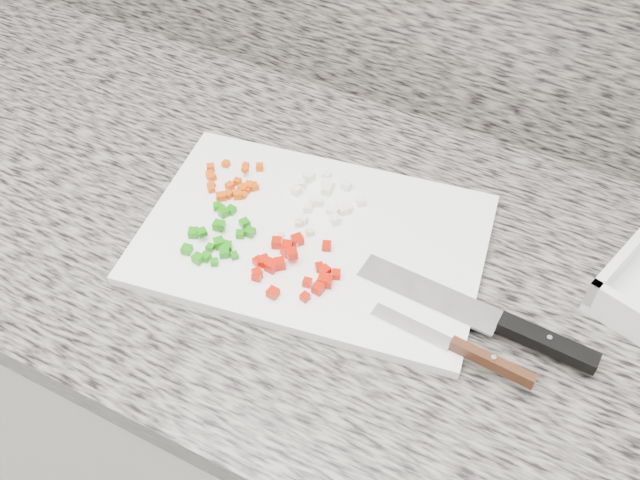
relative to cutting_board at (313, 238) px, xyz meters
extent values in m
cube|color=silver|center=(-0.05, 0.01, -0.48)|extent=(3.92, 0.62, 0.86)
cube|color=slate|center=(-0.05, 0.01, -0.03)|extent=(3.96, 0.64, 0.04)
cube|color=white|center=(0.00, 0.00, 0.00)|extent=(0.47, 0.35, 0.01)
cube|color=#D84604|center=(-0.11, 0.04, 0.01)|extent=(0.01, 0.01, 0.01)
cube|color=#D84604|center=(-0.11, 0.04, 0.01)|extent=(0.01, 0.01, 0.01)
cube|color=#D84604|center=(-0.11, 0.02, 0.01)|extent=(0.01, 0.01, 0.01)
cube|color=#D84604|center=(-0.12, 0.03, 0.01)|extent=(0.01, 0.01, 0.01)
cube|color=#D84604|center=(-0.12, 0.01, 0.01)|extent=(0.02, 0.02, 0.01)
cube|color=#D84604|center=(-0.12, 0.07, 0.01)|extent=(0.01, 0.01, 0.01)
cube|color=#D84604|center=(-0.17, 0.06, 0.01)|extent=(0.01, 0.01, 0.01)
cube|color=#D84604|center=(-0.11, 0.03, 0.01)|extent=(0.01, 0.01, 0.01)
cube|color=#D84604|center=(-0.14, 0.02, 0.01)|extent=(0.01, 0.01, 0.01)
cube|color=#D84604|center=(-0.13, 0.05, 0.02)|extent=(0.01, 0.01, 0.01)
cube|color=#D84604|center=(-0.13, 0.01, 0.01)|extent=(0.01, 0.01, 0.01)
cube|color=#D84604|center=(-0.11, 0.03, 0.01)|extent=(0.01, 0.01, 0.01)
cube|color=#D84604|center=(-0.18, 0.04, 0.01)|extent=(0.01, 0.01, 0.01)
cube|color=#D84604|center=(-0.14, 0.00, 0.01)|extent=(0.01, 0.01, 0.01)
cube|color=#D84604|center=(-0.14, 0.00, 0.01)|extent=(0.01, 0.01, 0.01)
cube|color=#D84604|center=(-0.16, 0.01, 0.01)|extent=(0.01, 0.01, 0.01)
cube|color=#D84604|center=(-0.17, 0.03, 0.01)|extent=(0.01, 0.01, 0.01)
cube|color=#D84604|center=(-0.13, 0.04, 0.01)|extent=(0.01, 0.01, 0.01)
cube|color=#D84604|center=(-0.17, 0.03, 0.01)|extent=(0.01, 0.01, 0.01)
cube|color=#D84604|center=(-0.14, 0.07, 0.01)|extent=(0.01, 0.01, 0.01)
cube|color=#D84604|center=(-0.16, 0.01, 0.01)|extent=(0.01, 0.01, 0.01)
cube|color=#D84604|center=(-0.11, 0.03, 0.01)|extent=(0.01, 0.01, 0.01)
cube|color=#D84604|center=(-0.12, 0.03, 0.01)|extent=(0.01, 0.01, 0.01)
cube|color=white|center=(0.01, 0.05, 0.01)|extent=(0.02, 0.02, 0.01)
cube|color=white|center=(-0.02, 0.09, 0.01)|extent=(0.01, 0.01, 0.01)
cube|color=white|center=(-0.02, 0.07, 0.01)|extent=(0.01, 0.01, 0.01)
cube|color=white|center=(-0.05, 0.07, 0.01)|extent=(0.01, 0.01, 0.01)
cube|color=white|center=(0.00, 0.04, 0.01)|extent=(0.01, 0.01, 0.01)
cube|color=white|center=(-0.03, 0.03, 0.01)|extent=(0.01, 0.01, 0.01)
cube|color=white|center=(0.03, 0.08, 0.01)|extent=(0.01, 0.01, 0.01)
cube|color=white|center=(-0.02, 0.05, 0.01)|extent=(0.02, 0.02, 0.01)
cube|color=white|center=(-0.05, 0.09, 0.01)|extent=(0.02, 0.02, 0.01)
cube|color=white|center=(-0.03, 0.09, 0.01)|extent=(0.02, 0.02, 0.01)
cube|color=white|center=(-0.05, 0.09, 0.01)|extent=(0.02, 0.02, 0.01)
cube|color=white|center=(0.02, 0.05, 0.01)|extent=(0.01, 0.01, 0.01)
cube|color=white|center=(0.02, 0.03, 0.01)|extent=(0.02, 0.02, 0.01)
cube|color=white|center=(-0.02, 0.01, 0.01)|extent=(0.01, 0.01, 0.01)
cube|color=white|center=(0.01, 0.04, 0.01)|extent=(0.01, 0.01, 0.01)
cube|color=white|center=(0.02, 0.06, 0.01)|extent=(0.01, 0.01, 0.01)
cube|color=white|center=(0.00, 0.09, 0.01)|extent=(0.01, 0.01, 0.01)
cube|color=white|center=(-0.02, 0.05, 0.01)|extent=(0.02, 0.02, 0.01)
cube|color=white|center=(-0.05, 0.06, 0.01)|extent=(0.01, 0.01, 0.01)
cube|color=white|center=(-0.03, 0.10, 0.01)|extent=(0.01, 0.01, 0.01)
cube|color=#187C0B|center=(-0.08, -0.08, 0.01)|extent=(0.02, 0.02, 0.01)
cube|color=#187C0B|center=(-0.12, -0.07, 0.02)|extent=(0.01, 0.01, 0.01)
cube|color=#187C0B|center=(-0.08, -0.05, 0.01)|extent=(0.01, 0.01, 0.01)
cube|color=#187C0B|center=(-0.11, -0.01, 0.01)|extent=(0.01, 0.01, 0.01)
cube|color=#187C0B|center=(-0.11, -0.05, 0.02)|extent=(0.01, 0.01, 0.01)
cube|color=#187C0B|center=(-0.09, -0.07, 0.01)|extent=(0.02, 0.02, 0.01)
cube|color=#187C0B|center=(-0.09, -0.07, 0.01)|extent=(0.01, 0.01, 0.01)
cube|color=#187C0B|center=(-0.07, -0.08, 0.01)|extent=(0.01, 0.01, 0.01)
cube|color=#187C0B|center=(-0.11, -0.05, 0.01)|extent=(0.01, 0.01, 0.01)
cube|color=#187C0B|center=(-0.10, -0.10, 0.01)|extent=(0.01, 0.01, 0.01)
cube|color=#187C0B|center=(-0.10, -0.10, 0.01)|extent=(0.01, 0.01, 0.01)
cube|color=#187C0B|center=(-0.07, -0.04, 0.01)|extent=(0.01, 0.01, 0.01)
cube|color=#187C0B|center=(-0.13, -0.02, 0.01)|extent=(0.01, 0.01, 0.01)
cube|color=#187C0B|center=(-0.10, -0.08, 0.01)|extent=(0.01, 0.01, 0.01)
cube|color=#187C0B|center=(-0.13, -0.02, 0.01)|extent=(0.01, 0.01, 0.01)
cube|color=#187C0B|center=(-0.08, -0.03, 0.01)|extent=(0.02, 0.02, 0.01)
cube|color=#187C0B|center=(-0.13, -0.10, 0.01)|extent=(0.01, 0.01, 0.01)
cube|color=#187C0B|center=(-0.12, -0.02, 0.01)|extent=(0.01, 0.01, 0.01)
cube|color=#187C0B|center=(-0.08, -0.10, 0.01)|extent=(0.01, 0.01, 0.01)
cube|color=#187C0B|center=(-0.08, -0.07, 0.01)|extent=(0.02, 0.02, 0.01)
cube|color=#187C0B|center=(-0.13, -0.07, 0.01)|extent=(0.02, 0.02, 0.01)
cube|color=#BE1202|center=(0.06, -0.05, 0.01)|extent=(0.01, 0.01, 0.01)
cube|color=#BE1202|center=(-0.04, -0.07, 0.01)|extent=(0.01, 0.01, 0.01)
cube|color=#BE1202|center=(0.03, -0.01, 0.01)|extent=(0.01, 0.01, 0.01)
cube|color=#BE1202|center=(0.04, -0.05, 0.01)|extent=(0.01, 0.01, 0.01)
cube|color=#BE1202|center=(-0.01, -0.02, 0.01)|extent=(0.02, 0.02, 0.01)
cube|color=#BE1202|center=(0.03, -0.08, 0.01)|extent=(0.01, 0.01, 0.01)
cube|color=#BE1202|center=(-0.03, -0.09, 0.01)|extent=(0.02, 0.02, 0.01)
cube|color=#BE1202|center=(-0.01, -0.04, 0.01)|extent=(0.01, 0.01, 0.01)
cube|color=#BE1202|center=(-0.02, -0.04, 0.01)|extent=(0.02, 0.02, 0.01)
cube|color=#BE1202|center=(-0.01, -0.04, 0.01)|extent=(0.02, 0.02, 0.01)
cube|color=#BE1202|center=(0.05, -0.08, 0.01)|extent=(0.01, 0.01, 0.01)
cube|color=#BE1202|center=(0.05, -0.06, 0.01)|extent=(0.02, 0.02, 0.01)
cube|color=#BE1202|center=(0.04, -0.10, 0.01)|extent=(0.01, 0.01, 0.01)
cube|color=#BE1202|center=(0.00, -0.11, 0.01)|extent=(0.01, 0.01, 0.01)
cube|color=#BE1202|center=(-0.02, -0.07, 0.01)|extent=(0.01, 0.01, 0.01)
cube|color=#BE1202|center=(-0.03, -0.04, 0.01)|extent=(0.02, 0.02, 0.01)
cube|color=#BE1202|center=(-0.03, -0.09, 0.01)|extent=(0.01, 0.01, 0.01)
cube|color=#BE1202|center=(0.05, -0.06, 0.01)|extent=(0.02, 0.02, 0.01)
cube|color=#BE1202|center=(0.03, -0.05, 0.01)|extent=(0.01, 0.01, 0.01)
cube|color=#BE1202|center=(-0.01, -0.07, 0.01)|extent=(0.02, 0.02, 0.01)
cube|color=#BE1202|center=(0.00, -0.05, 0.02)|extent=(0.02, 0.02, 0.01)
cube|color=#BE1202|center=(-0.03, -0.07, 0.01)|extent=(0.02, 0.02, 0.01)
cube|color=beige|center=(0.00, 0.00, 0.01)|extent=(0.01, 0.01, 0.01)
cube|color=beige|center=(0.00, 0.00, 0.01)|extent=(0.01, 0.01, 0.01)
cube|color=beige|center=(-0.01, -0.02, 0.01)|extent=(0.01, 0.01, 0.01)
cube|color=beige|center=(-0.01, 0.00, 0.01)|extent=(0.01, 0.01, 0.01)
cube|color=beige|center=(-0.02, 0.01, 0.01)|extent=(0.01, 0.01, 0.01)
cube|color=beige|center=(-0.03, -0.02, 0.01)|extent=(0.01, 0.01, 0.01)
cube|color=beige|center=(-0.01, -0.01, 0.01)|extent=(0.01, 0.01, 0.01)
cube|color=beige|center=(-0.02, 0.01, 0.01)|extent=(0.01, 0.01, 0.01)
cube|color=silver|center=(0.16, -0.02, 0.01)|extent=(0.18, 0.05, 0.00)
cube|color=black|center=(0.31, -0.03, 0.02)|extent=(0.11, 0.03, 0.02)
cylinder|color=silver|center=(0.31, -0.03, 0.02)|extent=(0.01, 0.01, 0.00)
cube|color=silver|center=(0.16, -0.08, 0.01)|extent=(0.10, 0.03, 0.00)
cube|color=#492412|center=(0.26, -0.08, 0.02)|extent=(0.10, 0.02, 0.02)
cylinder|color=silver|center=(0.26, -0.08, 0.02)|extent=(0.01, 0.01, 0.00)
cube|color=white|center=(0.36, 0.13, 0.02)|extent=(0.06, 0.16, 0.04)
camera|label=1|loc=(0.28, -0.53, 0.68)|focal=40.00mm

